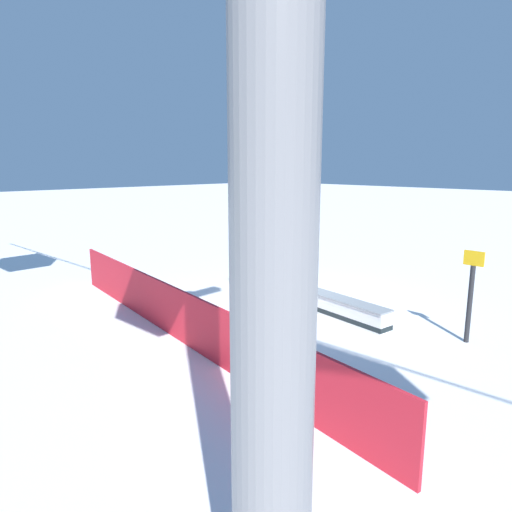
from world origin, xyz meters
name	(u,v)px	position (x,y,z in m)	size (l,w,h in m)	color
ground_plane	(297,303)	(0.00, 0.00, 0.00)	(120.00, 120.00, 0.00)	white
grind_box	(298,295)	(0.00, 0.00, 0.23)	(5.73, 1.15, 0.51)	white
snowboarder	(266,250)	(1.35, -0.18, 1.24)	(1.60, 0.76, 1.36)	silver
safety_fence	(180,315)	(0.00, 3.73, 0.55)	(11.35, 0.06, 1.11)	red
trail_marker	(471,294)	(-4.19, -0.50, 1.03)	(0.40, 0.10, 1.92)	#262628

